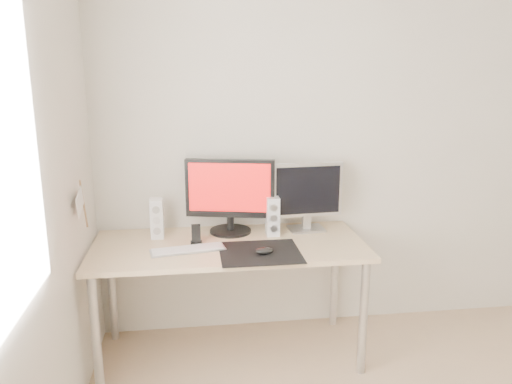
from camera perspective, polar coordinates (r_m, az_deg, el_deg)
wall_back at (r=3.38m, az=12.25°, el=5.41°), size 3.50×0.00×3.50m
mousepad at (r=2.81m, az=0.46°, el=-6.92°), size 0.45×0.40×0.00m
mouse at (r=2.78m, az=0.96°, el=-6.74°), size 0.10×0.06×0.04m
desk at (r=2.98m, az=-3.07°, el=-7.30°), size 1.60×0.70×0.73m
main_monitor at (r=3.08m, az=-2.99°, el=-0.16°), size 0.55×0.31×0.47m
second_monitor at (r=3.14m, az=5.87°, el=-0.16°), size 0.45×0.17×0.43m
speaker_left at (r=3.07m, az=-11.26°, el=-2.99°), size 0.08×0.09×0.24m
speaker_right at (r=3.06m, az=1.91°, el=-2.79°), size 0.08×0.09×0.24m
keyboard at (r=2.86m, az=-7.79°, el=-6.53°), size 0.43×0.19×0.02m
phone_dock at (r=2.95m, az=-6.85°, el=-5.25°), size 0.07×0.06×0.12m
pennant at (r=2.78m, az=-19.36°, el=-1.11°), size 0.01×0.23×0.29m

